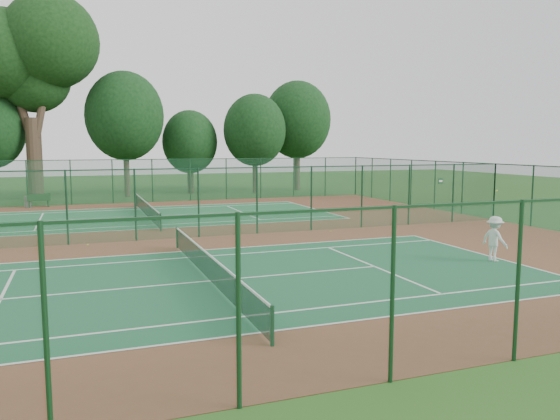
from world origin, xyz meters
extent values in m
plane|color=#234C18|center=(0.00, 0.00, 0.00)|extent=(120.00, 120.00, 0.00)
cube|color=brown|center=(0.00, 0.00, 0.01)|extent=(40.00, 36.00, 0.01)
cube|color=#1B5635|center=(0.00, -9.00, 0.01)|extent=(23.77, 10.97, 0.01)
cube|color=#1F653A|center=(0.00, 9.00, 0.01)|extent=(23.77, 10.97, 0.01)
cube|color=#1A5032|center=(0.00, 18.00, 1.75)|extent=(40.00, 0.02, 3.50)
cube|color=#143920|center=(0.00, 18.00, 3.46)|extent=(40.00, 0.05, 0.05)
cube|color=#1A4E31|center=(0.00, -18.00, 1.75)|extent=(40.00, 0.02, 3.50)
cube|color=#14371C|center=(0.00, -18.00, 3.46)|extent=(40.00, 0.05, 0.05)
cube|color=#194C32|center=(20.00, 0.00, 1.75)|extent=(0.02, 36.00, 3.50)
cube|color=#133520|center=(20.00, 0.00, 3.46)|extent=(0.05, 36.00, 0.05)
cube|color=#164425|center=(0.00, 0.00, 1.75)|extent=(40.00, 0.02, 3.50)
cube|color=#12321F|center=(0.00, 0.00, 3.46)|extent=(40.00, 0.05, 0.05)
cylinder|color=#12321B|center=(0.00, -15.40, 0.49)|extent=(0.10, 0.10, 0.97)
cylinder|color=#12321B|center=(0.00, -2.60, 0.49)|extent=(0.10, 0.10, 0.97)
cube|color=black|center=(0.00, -9.00, 0.48)|extent=(0.02, 12.80, 0.85)
cube|color=white|center=(0.00, -9.00, 0.92)|extent=(0.04, 12.80, 0.06)
cylinder|color=#153A21|center=(0.00, 2.60, 0.49)|extent=(0.10, 0.10, 0.97)
cylinder|color=#153A21|center=(0.00, 15.40, 0.49)|extent=(0.10, 0.10, 0.97)
cube|color=black|center=(0.00, 9.00, 0.48)|extent=(0.02, 12.80, 0.85)
cube|color=silver|center=(0.00, 9.00, 0.92)|extent=(0.04, 12.80, 0.06)
imported|color=silver|center=(11.38, -9.76, 0.92)|extent=(0.83, 1.25, 1.80)
cylinder|color=slate|center=(-7.64, 17.24, 0.44)|extent=(0.58, 0.58, 0.86)
cube|color=#123316|center=(-7.55, 17.16, 0.25)|extent=(0.16, 0.44, 0.49)
cube|color=#123316|center=(-6.27, 17.38, 0.25)|extent=(0.16, 0.44, 0.49)
cube|color=#123316|center=(-6.91, 17.27, 0.52)|extent=(1.68, 0.73, 0.05)
cube|color=#123316|center=(-6.88, 17.05, 0.77)|extent=(1.61, 0.33, 0.49)
sphere|color=#AEC12C|center=(1.01, -0.65, 0.05)|extent=(0.07, 0.07, 0.07)
sphere|color=gold|center=(8.51, -0.78, 0.04)|extent=(0.06, 0.06, 0.06)
sphere|color=#D9E836|center=(-3.77, -0.50, 0.05)|extent=(0.07, 0.07, 0.07)
cylinder|color=#3B2B20|center=(-7.45, 23.49, 3.43)|extent=(1.26, 1.26, 6.87)
cylinder|color=#3B2B20|center=(-8.48, 23.83, 8.58)|extent=(2.33, 0.69, 6.83)
cylinder|color=#3B2B20|center=(-6.42, 23.26, 8.93)|extent=(2.17, 0.64, 7.41)
sphere|color=black|center=(-9.28, 23.83, 12.02)|extent=(7.33, 7.33, 7.33)
sphere|color=black|center=(-5.73, 23.26, 13.16)|extent=(7.78, 7.78, 7.78)
sphere|color=black|center=(-7.22, 24.40, 10.30)|extent=(5.95, 5.95, 5.95)
camera|label=1|loc=(-4.04, -26.84, 4.63)|focal=35.00mm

